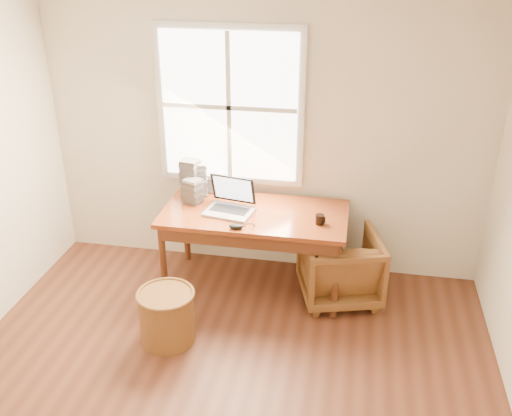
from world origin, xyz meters
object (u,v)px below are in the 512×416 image
(laptop, at_px, (229,199))
(cd_stack_a, at_px, (198,179))
(wicker_stool, at_px, (167,317))
(desk, at_px, (255,214))
(armchair, at_px, (340,267))
(coffee_mug, at_px, (320,219))

(laptop, height_order, cd_stack_a, cd_stack_a)
(wicker_stool, height_order, cd_stack_a, cd_stack_a)
(wicker_stool, bearing_deg, desk, 59.10)
(armchair, xyz_separation_m, cd_stack_a, (-1.34, 0.31, 0.60))
(wicker_stool, bearing_deg, laptop, 68.71)
(armchair, height_order, coffee_mug, coffee_mug)
(armchair, relative_size, coffee_mug, 8.19)
(desk, distance_m, cd_stack_a, 0.66)
(desk, bearing_deg, armchair, -3.50)
(wicker_stool, distance_m, coffee_mug, 1.46)
(wicker_stool, relative_size, cd_stack_a, 1.38)
(desk, relative_size, wicker_stool, 3.73)
(desk, relative_size, cd_stack_a, 5.15)
(wicker_stool, bearing_deg, coffee_mug, 34.80)
(wicker_stool, height_order, laptop, laptop)
(cd_stack_a, bearing_deg, wicker_stool, -87.80)
(coffee_mug, height_order, cd_stack_a, cd_stack_a)
(laptop, bearing_deg, desk, 28.33)
(laptop, relative_size, cd_stack_a, 1.25)
(coffee_mug, xyz_separation_m, cd_stack_a, (-1.15, 0.39, 0.11))
(wicker_stool, xyz_separation_m, cd_stack_a, (-0.04, 1.15, 0.69))
(cd_stack_a, bearing_deg, coffee_mug, -18.72)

